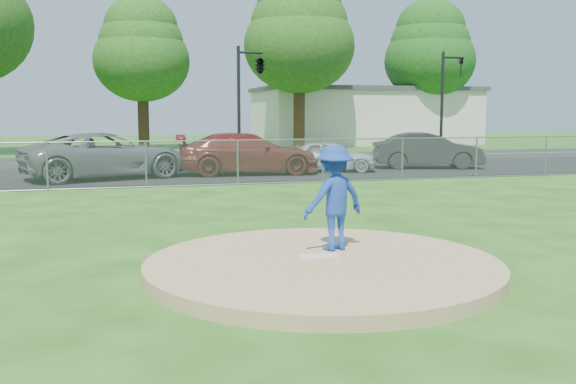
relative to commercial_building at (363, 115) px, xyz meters
name	(u,v)px	position (x,y,z in m)	size (l,w,h in m)	color
ground	(218,193)	(-16.00, -28.00, -2.16)	(120.00, 120.00, 0.00)	#1D5111
pitchers_mound	(323,266)	(-16.00, -38.00, -2.06)	(5.40, 5.40, 0.20)	tan
pitching_rubber	(319,256)	(-16.00, -37.80, -1.94)	(0.60, 0.15, 0.04)	white
chain_link_fence	(208,163)	(-16.00, -26.00, -1.41)	(40.00, 0.06, 1.50)	gray
parking_lot	(192,173)	(-16.00, -21.50, -2.15)	(50.00, 8.00, 0.01)	black
street	(174,160)	(-16.00, -14.00, -2.16)	(60.00, 7.00, 0.01)	#232326
commercial_building	(363,115)	(0.00, 0.00, 0.00)	(16.40, 9.40, 4.30)	beige
tree_center	(142,49)	(-17.00, -4.00, 4.31)	(6.16, 6.16, 9.84)	#351E13
tree_right	(299,31)	(-7.00, -6.00, 5.49)	(7.28, 7.28, 11.63)	#3A2215
tree_far_right	(430,49)	(4.00, -3.00, 4.90)	(6.72, 6.72, 10.74)	#352213
traffic_signal_center	(258,67)	(-12.03, -16.00, 2.45)	(1.42, 2.48, 5.60)	black
traffic_signal_right	(446,94)	(-1.76, -16.00, 1.20)	(1.28, 0.20, 5.60)	black
pitcher	(334,198)	(-15.60, -37.34, -1.11)	(1.10, 0.63, 1.71)	#1C409D
parked_car_gray	(107,155)	(-19.24, -22.64, -1.31)	(2.78, 6.02, 1.67)	slate
parked_car_darkred	(248,154)	(-13.92, -22.47, -1.34)	(2.26, 5.56, 1.61)	maroon
parked_car_pearl	(330,156)	(-10.45, -22.26, -1.51)	(1.51, 3.75, 1.28)	silver
parked_car_charcoal	(428,150)	(-5.82, -21.83, -1.38)	(1.63, 4.66, 1.54)	#252527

